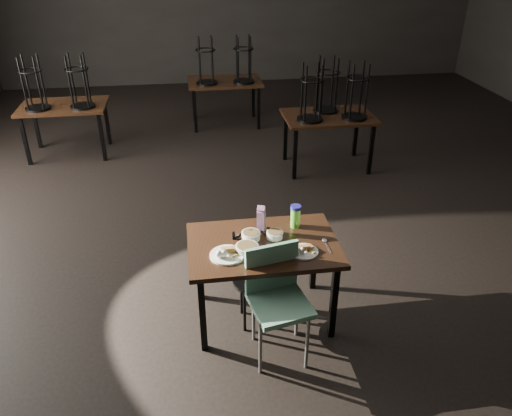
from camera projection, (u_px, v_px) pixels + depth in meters
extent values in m
plane|color=black|center=(303.00, 217.00, 5.81)|extent=(12.00, 12.00, 0.00)
cube|color=black|center=(241.00, 3.00, 10.20)|extent=(10.00, 0.04, 3.20)
cube|color=black|center=(263.00, 245.00, 3.98)|extent=(1.20, 0.80, 0.04)
cube|color=black|center=(203.00, 314.00, 3.83)|extent=(0.05, 0.05, 0.71)
cube|color=black|center=(334.00, 302.00, 3.96)|extent=(0.05, 0.05, 0.71)
cube|color=black|center=(199.00, 266.00, 4.38)|extent=(0.05, 0.05, 0.71)
cube|color=black|center=(314.00, 256.00, 4.51)|extent=(0.05, 0.05, 0.71)
cylinder|color=white|center=(227.00, 255.00, 3.82)|extent=(0.27, 0.27, 0.02)
cube|color=olive|center=(227.00, 246.00, 3.83)|extent=(0.10, 0.10, 0.05)
cube|color=olive|center=(231.00, 245.00, 3.83)|extent=(0.11, 0.11, 0.03)
ellipsoid|color=white|center=(219.00, 254.00, 3.76)|extent=(0.05, 0.05, 0.06)
ellipsoid|color=white|center=(224.00, 254.00, 3.76)|extent=(0.05, 0.05, 0.06)
cylinder|color=white|center=(304.00, 252.00, 3.86)|extent=(0.23, 0.23, 0.01)
cube|color=olive|center=(304.00, 244.00, 3.87)|extent=(0.08, 0.08, 0.04)
cube|color=olive|center=(307.00, 244.00, 3.87)|extent=(0.09, 0.09, 0.03)
ellipsoid|color=white|center=(298.00, 251.00, 3.81)|extent=(0.04, 0.04, 0.05)
ellipsoid|color=white|center=(302.00, 251.00, 3.81)|extent=(0.04, 0.04, 0.05)
cylinder|color=white|center=(251.00, 235.00, 4.02)|extent=(0.15, 0.15, 0.06)
cylinder|color=brown|center=(251.00, 233.00, 4.01)|extent=(0.13, 0.13, 0.01)
cylinder|color=white|center=(275.00, 235.00, 4.04)|extent=(0.13, 0.13, 0.05)
cylinder|color=brown|center=(275.00, 233.00, 4.03)|extent=(0.11, 0.11, 0.01)
cylinder|color=white|center=(247.00, 249.00, 3.85)|extent=(0.18, 0.18, 0.06)
cylinder|color=brown|center=(247.00, 247.00, 3.84)|extent=(0.15, 0.15, 0.01)
cube|color=#831773|center=(261.00, 222.00, 4.07)|extent=(0.08, 0.08, 0.20)
cube|color=#831773|center=(261.00, 209.00, 4.02)|extent=(0.08, 0.08, 0.06)
cylinder|color=#78E443|center=(295.00, 218.00, 4.16)|extent=(0.09, 0.09, 0.17)
cylinder|color=navy|center=(296.00, 207.00, 4.11)|extent=(0.10, 0.10, 0.03)
ellipsoid|color=silver|center=(325.00, 240.00, 4.01)|extent=(0.05, 0.06, 0.01)
cube|color=silver|center=(328.00, 248.00, 3.92)|extent=(0.01, 0.15, 0.00)
cylinder|color=black|center=(256.00, 279.00, 4.08)|extent=(0.39, 0.39, 0.03)
torus|color=black|center=(251.00, 249.00, 4.12)|extent=(0.37, 0.06, 0.37)
cylinder|color=black|center=(267.00, 291.00, 4.29)|extent=(0.03, 0.03, 0.44)
cylinder|color=black|center=(241.00, 293.00, 4.26)|extent=(0.03, 0.03, 0.44)
cylinder|color=black|center=(245.00, 310.00, 4.07)|extent=(0.03, 0.03, 0.44)
cylinder|color=black|center=(271.00, 308.00, 4.10)|extent=(0.03, 0.03, 0.44)
cube|color=#70AF92|center=(280.00, 305.00, 3.72)|extent=(0.50, 0.50, 0.04)
cube|color=#70AF92|center=(272.00, 267.00, 3.77)|extent=(0.42, 0.12, 0.40)
cylinder|color=slate|center=(260.00, 349.00, 3.67)|extent=(0.03, 0.03, 0.49)
cylinder|color=slate|center=(307.00, 344.00, 3.71)|extent=(0.03, 0.03, 0.49)
cylinder|color=slate|center=(254.00, 316.00, 3.97)|extent=(0.03, 0.03, 0.49)
cylinder|color=slate|center=(297.00, 312.00, 4.02)|extent=(0.03, 0.03, 0.49)
cube|color=black|center=(63.00, 106.00, 7.09)|extent=(1.20, 0.80, 0.04)
cube|color=black|center=(25.00, 141.00, 6.93)|extent=(0.05, 0.05, 0.71)
cube|color=black|center=(102.00, 137.00, 7.06)|extent=(0.05, 0.05, 0.71)
cube|color=black|center=(36.00, 125.00, 7.48)|extent=(0.05, 0.05, 0.71)
cube|color=black|center=(107.00, 122.00, 7.61)|extent=(0.05, 0.05, 0.71)
cylinder|color=black|center=(38.00, 108.00, 6.90)|extent=(0.34, 0.34, 0.03)
torus|color=black|center=(30.00, 72.00, 6.66)|extent=(0.32, 0.32, 0.02)
cylinder|color=black|center=(42.00, 80.00, 6.82)|extent=(0.03, 0.03, 0.70)
cylinder|color=black|center=(27.00, 80.00, 6.80)|extent=(0.03, 0.03, 0.70)
cylinder|color=black|center=(23.00, 84.00, 6.63)|extent=(0.03, 0.03, 0.70)
cylinder|color=black|center=(38.00, 84.00, 6.65)|extent=(0.03, 0.03, 0.70)
cylinder|color=black|center=(83.00, 106.00, 6.98)|extent=(0.34, 0.34, 0.03)
torus|color=black|center=(77.00, 70.00, 6.73)|extent=(0.32, 0.32, 0.02)
cylinder|color=black|center=(87.00, 78.00, 6.90)|extent=(0.03, 0.03, 0.70)
cylinder|color=black|center=(72.00, 79.00, 6.87)|extent=(0.03, 0.03, 0.70)
cylinder|color=black|center=(70.00, 82.00, 6.70)|extent=(0.03, 0.03, 0.70)
cylinder|color=black|center=(85.00, 82.00, 6.73)|extent=(0.03, 0.03, 0.70)
cube|color=black|center=(329.00, 117.00, 6.69)|extent=(1.20, 0.80, 0.04)
cube|color=black|center=(295.00, 154.00, 6.53)|extent=(0.05, 0.05, 0.71)
cube|color=black|center=(371.00, 150.00, 6.66)|extent=(0.05, 0.05, 0.71)
cube|color=black|center=(285.00, 136.00, 7.09)|extent=(0.05, 0.05, 0.71)
cube|color=black|center=(356.00, 133.00, 7.22)|extent=(0.05, 0.05, 0.71)
cylinder|color=black|center=(310.00, 119.00, 6.51)|extent=(0.34, 0.34, 0.03)
torus|color=black|center=(312.00, 81.00, 6.26)|extent=(0.32, 0.32, 0.02)
cylinder|color=black|center=(317.00, 89.00, 6.43)|extent=(0.03, 0.03, 0.70)
cylinder|color=black|center=(302.00, 90.00, 6.40)|extent=(0.03, 0.03, 0.70)
cylinder|color=black|center=(306.00, 94.00, 6.23)|extent=(0.03, 0.03, 0.70)
cylinder|color=black|center=(321.00, 93.00, 6.25)|extent=(0.03, 0.03, 0.70)
cylinder|color=black|center=(354.00, 117.00, 6.58)|extent=(0.34, 0.34, 0.03)
torus|color=black|center=(358.00, 79.00, 6.34)|extent=(0.32, 0.32, 0.02)
cylinder|color=black|center=(362.00, 87.00, 6.50)|extent=(0.03, 0.03, 0.70)
cylinder|color=black|center=(347.00, 88.00, 6.48)|extent=(0.03, 0.03, 0.70)
cylinder|color=black|center=(352.00, 92.00, 6.31)|extent=(0.03, 0.03, 0.70)
cylinder|color=black|center=(367.00, 91.00, 6.33)|extent=(0.03, 0.03, 0.70)
cylinder|color=black|center=(325.00, 110.00, 6.83)|extent=(0.34, 0.34, 0.03)
torus|color=black|center=(328.00, 73.00, 6.58)|extent=(0.32, 0.32, 0.02)
cylinder|color=black|center=(333.00, 81.00, 6.75)|extent=(0.03, 0.03, 0.70)
cylinder|color=black|center=(318.00, 82.00, 6.72)|extent=(0.03, 0.03, 0.70)
cylinder|color=black|center=(322.00, 86.00, 6.55)|extent=(0.03, 0.03, 0.70)
cylinder|color=black|center=(337.00, 85.00, 6.58)|extent=(0.03, 0.03, 0.70)
cube|color=black|center=(225.00, 82.00, 8.21)|extent=(1.20, 0.80, 0.04)
cube|color=black|center=(195.00, 111.00, 8.06)|extent=(0.05, 0.05, 0.71)
cube|color=black|center=(259.00, 108.00, 8.19)|extent=(0.05, 0.05, 0.71)
cube|color=black|center=(194.00, 100.00, 8.61)|extent=(0.05, 0.05, 0.71)
cube|color=black|center=(253.00, 97.00, 8.74)|extent=(0.05, 0.05, 0.71)
cylinder|color=black|center=(207.00, 83.00, 8.03)|extent=(0.34, 0.34, 0.03)
torus|color=black|center=(205.00, 51.00, 7.78)|extent=(0.32, 0.32, 0.02)
cylinder|color=black|center=(212.00, 58.00, 7.95)|extent=(0.03, 0.03, 0.70)
cylinder|color=black|center=(199.00, 59.00, 7.92)|extent=(0.03, 0.03, 0.70)
cylinder|color=black|center=(200.00, 61.00, 7.75)|extent=(0.03, 0.03, 0.70)
cylinder|color=black|center=(212.00, 61.00, 7.78)|extent=(0.03, 0.03, 0.70)
cylinder|color=black|center=(244.00, 81.00, 8.10)|extent=(0.34, 0.34, 0.03)
torus|color=black|center=(243.00, 50.00, 7.86)|extent=(0.32, 0.32, 0.02)
cylinder|color=black|center=(249.00, 57.00, 8.02)|extent=(0.03, 0.03, 0.70)
cylinder|color=black|center=(237.00, 57.00, 8.00)|extent=(0.03, 0.03, 0.70)
cylinder|color=black|center=(238.00, 60.00, 7.83)|extent=(0.03, 0.03, 0.70)
cylinder|color=black|center=(251.00, 60.00, 7.85)|extent=(0.03, 0.03, 0.70)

